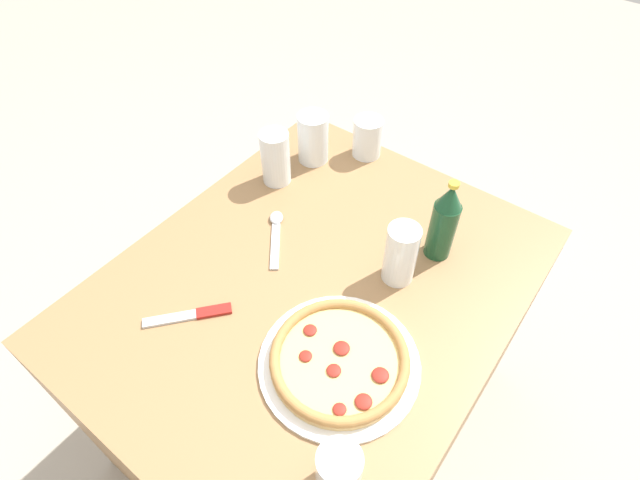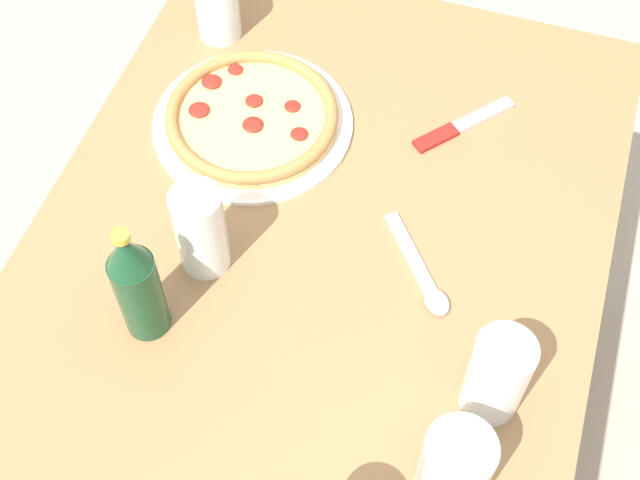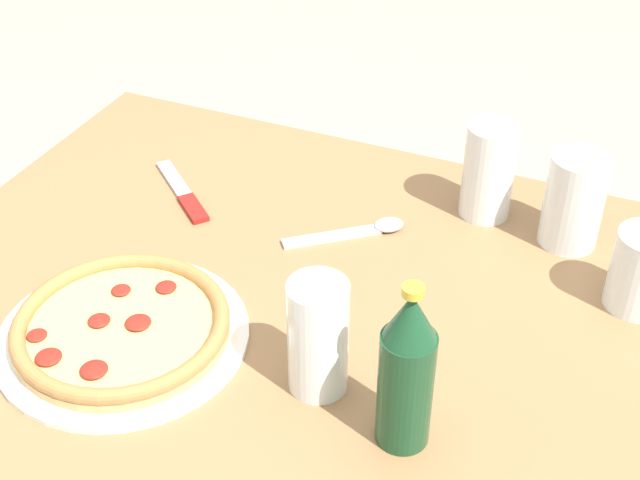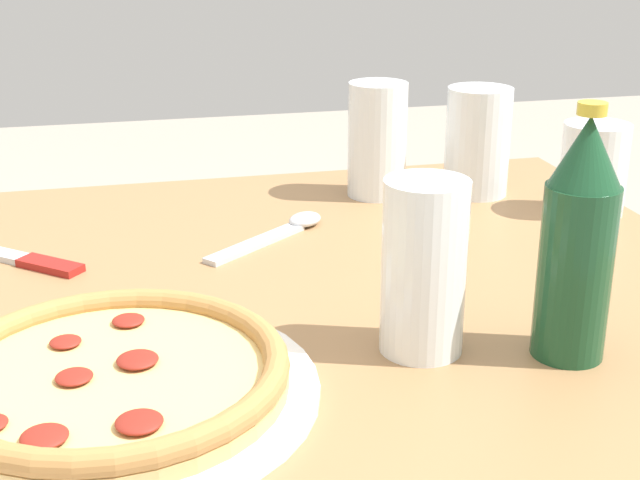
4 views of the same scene
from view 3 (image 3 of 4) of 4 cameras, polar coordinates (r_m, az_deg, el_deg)
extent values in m
cube|color=#997047|center=(1.47, -2.50, -13.96)|extent=(1.02, 0.82, 0.72)
cylinder|color=white|center=(1.16, -12.47, -6.03)|extent=(0.32, 0.32, 0.01)
cylinder|color=tan|center=(1.15, -12.54, -5.66)|extent=(0.27, 0.27, 0.01)
cylinder|color=#E5C170|center=(1.15, -12.58, -5.38)|extent=(0.24, 0.24, 0.00)
torus|color=#AD7A42|center=(1.14, -12.61, -5.20)|extent=(0.27, 0.27, 0.02)
ellipsoid|color=maroon|center=(1.15, -13.96, -5.01)|extent=(0.03, 0.03, 0.01)
ellipsoid|color=maroon|center=(1.19, -12.62, -3.15)|extent=(0.03, 0.03, 0.01)
ellipsoid|color=maroon|center=(1.14, -11.56, -5.19)|extent=(0.03, 0.03, 0.01)
ellipsoid|color=maroon|center=(1.15, -17.67, -5.82)|extent=(0.03, 0.03, 0.01)
ellipsoid|color=maroon|center=(1.09, -14.27, -8.04)|extent=(0.03, 0.03, 0.01)
ellipsoid|color=maroon|center=(1.19, -9.82, -2.98)|extent=(0.03, 0.03, 0.01)
ellipsoid|color=maroon|center=(1.12, -16.99, -7.17)|extent=(0.03, 0.03, 0.01)
cylinder|color=white|center=(1.34, 10.74, 4.37)|extent=(0.08, 0.08, 0.15)
cylinder|color=maroon|center=(1.36, 10.56, 3.04)|extent=(0.06, 0.06, 0.07)
cylinder|color=white|center=(1.30, 15.95, 2.44)|extent=(0.08, 0.08, 0.14)
cylinder|color=#F4A323|center=(1.32, 15.70, 1.21)|extent=(0.07, 0.07, 0.07)
cylinder|color=black|center=(1.23, 19.70, -2.59)|extent=(0.07, 0.07, 0.07)
cylinder|color=white|center=(1.02, -0.13, -6.23)|extent=(0.07, 0.07, 0.15)
cylinder|color=orange|center=(1.03, -0.13, -6.69)|extent=(0.06, 0.06, 0.12)
cylinder|color=#194728|center=(0.97, 5.47, -9.46)|extent=(0.06, 0.06, 0.15)
cone|color=#194728|center=(0.90, 5.84, -4.89)|extent=(0.06, 0.06, 0.06)
cylinder|color=gold|center=(0.88, 5.98, -3.25)|extent=(0.02, 0.02, 0.01)
cube|color=maroon|center=(1.37, -8.11, 1.99)|extent=(0.07, 0.07, 0.01)
cube|color=silver|center=(1.44, -9.34, 3.85)|extent=(0.10, 0.09, 0.01)
cube|color=silver|center=(1.30, 0.77, 0.22)|extent=(0.13, 0.11, 0.01)
ellipsoid|color=silver|center=(1.32, 4.43, 0.98)|extent=(0.06, 0.05, 0.02)
camera|label=1|loc=(1.05, -53.31, 31.48)|focal=28.00mm
camera|label=2|loc=(1.14, 54.04, 41.57)|focal=50.00mm
camera|label=4|loc=(0.68, -46.79, -15.52)|focal=50.00mm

